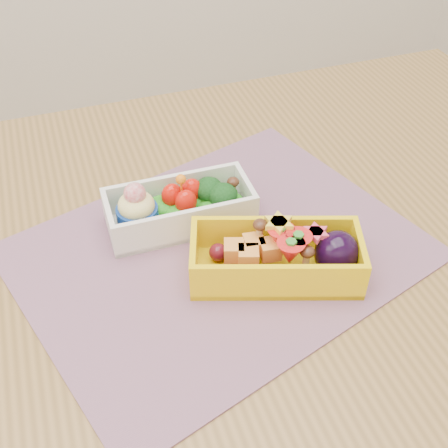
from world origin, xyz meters
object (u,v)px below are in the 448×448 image
object	(u,v)px
bento_white	(179,207)
placemat	(219,252)
bento_yellow	(280,256)
table	(210,308)

from	to	relation	value
bento_white	placemat	bearing A→B (deg)	-63.82
placemat	bento_yellow	size ratio (longest dim) A/B	2.18
table	bento_yellow	world-z (taller)	bento_yellow
table	bento_white	distance (m)	0.14
bento_yellow	placemat	bearing A→B (deg)	151.74
placemat	bento_white	distance (m)	0.08
bento_white	bento_yellow	size ratio (longest dim) A/B	0.87
table	placemat	size ratio (longest dim) A/B	2.62
placemat	bento_white	size ratio (longest dim) A/B	2.50
table	bento_yellow	bearing A→B (deg)	-39.83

